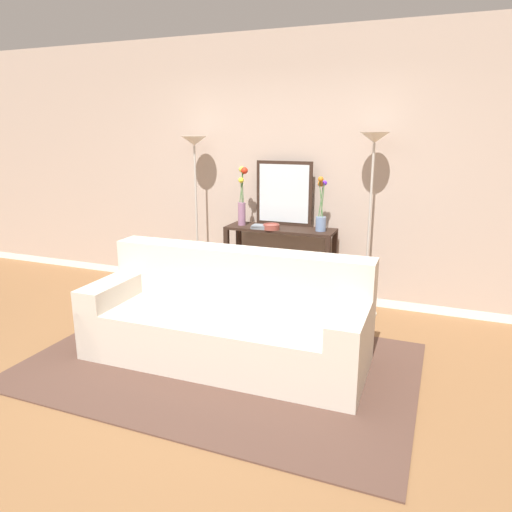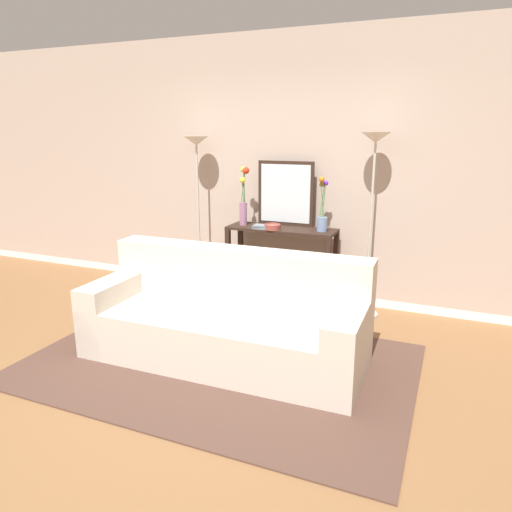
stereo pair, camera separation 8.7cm
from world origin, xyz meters
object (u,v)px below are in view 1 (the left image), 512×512
Objects in this scene: floor_lamp_left at (195,171)px; vase_tall_flowers at (242,198)px; fruit_bowl at (271,227)px; couch at (228,322)px; book_stack at (262,227)px; floor_lamp_right at (372,174)px; book_row_under_console at (252,294)px; vase_short_flowers at (321,212)px; wall_mirror at (284,193)px; console_table at (280,252)px.

vase_tall_flowers is (0.58, -0.02, -0.27)m from floor_lamp_left.
floor_lamp_left is 1.10m from fruit_bowl.
couch is 1.39m from book_stack.
book_row_under_console is (-1.26, -0.01, -1.38)m from floor_lamp_right.
vase_short_flowers is at bearing 73.42° from couch.
wall_mirror is 0.45m from vase_tall_flowers.
wall_mirror reaches higher than fruit_bowl.
wall_mirror is at bearing 22.60° from vase_tall_flowers.
floor_lamp_left is at bearing 172.46° from fruit_bowl.
floor_lamp_left is 2.60× the size of wall_mirror.
vase_tall_flowers is 0.47m from fruit_bowl.
vase_short_flowers is (0.87, 0.01, -0.10)m from vase_tall_flowers.
couch is at bearing -71.53° from vase_tall_flowers.
couch is 1.26× the size of floor_lamp_right.
vase_short_flowers is at bearing -0.46° from console_table.
floor_lamp_right is at bearing 1.18° from vase_short_flowers.
console_table is 1.31m from floor_lamp_left.
couch is 1.46m from book_row_under_console.
wall_mirror is at bearing 91.60° from couch.
vase_tall_flowers is 1.09m from book_row_under_console.
book_stack reaches higher than console_table.
vase_short_flowers is (0.44, -0.00, 0.46)m from console_table.
vase_tall_flowers reaches higher than book_row_under_console.
book_row_under_console is (-0.77, 0.00, -0.98)m from vase_short_flowers.
console_table is at bearing 2.04° from vase_tall_flowers.
fruit_bowl is at bearing 3.75° from book_stack.
book_stack is at bearing -117.02° from wall_mirror.
book_row_under_console is at bearing -0.55° from floor_lamp_left.
floor_lamp_right is 1.24m from book_stack.
floor_lamp_right is at bearing 6.96° from book_stack.
vase_tall_flowers is at bearing 108.47° from couch.
floor_lamp_right is (0.93, 0.01, 0.86)m from console_table.
floor_lamp_right reaches higher than wall_mirror.
floor_lamp_right is at bearing 0.41° from console_table.
book_stack is 0.67× the size of book_row_under_console.
vase_tall_flowers reaches higher than console_table.
wall_mirror is (-0.94, 0.15, -0.25)m from floor_lamp_right.
floor_lamp_left reaches higher than book_row_under_console.
vase_tall_flowers is 3.04× the size of book_stack.
fruit_bowl is at bearing -116.30° from console_table.
wall_mirror is at bearing 170.92° from floor_lamp_right.
vase_tall_flowers is (-0.46, 1.37, 0.83)m from couch.
vase_tall_flowers is at bearing -179.07° from floor_lamp_right.
floor_lamp_right reaches higher than book_row_under_console.
console_table is 0.33m from fruit_bowl.
couch is 2.01m from floor_lamp_right.
floor_lamp_left is at bearing 179.60° from vase_short_flowers.
floor_lamp_right is 0.63m from vase_short_flowers.
floor_lamp_right is at bearing 57.11° from couch.
book_stack is at bearing 98.47° from couch.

